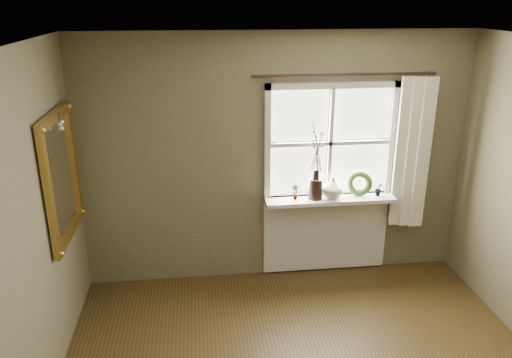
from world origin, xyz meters
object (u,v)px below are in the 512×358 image
at_px(cream_vase, 333,188).
at_px(wreath, 359,186).
at_px(dark_jug, 315,189).
at_px(gilt_mirror, 62,176).

height_order(cream_vase, wreath, wreath).
distance_m(dark_jug, wreath, 0.48).
relative_size(wreath, gilt_mirror, 0.24).
xyz_separation_m(dark_jug, cream_vase, (0.18, 0.00, 0.00)).
height_order(dark_jug, wreath, wreath).
height_order(dark_jug, gilt_mirror, gilt_mirror).
bearing_deg(dark_jug, gilt_mirror, -167.71).
distance_m(dark_jug, cream_vase, 0.18).
relative_size(dark_jug, wreath, 0.82).
distance_m(cream_vase, wreath, 0.30).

